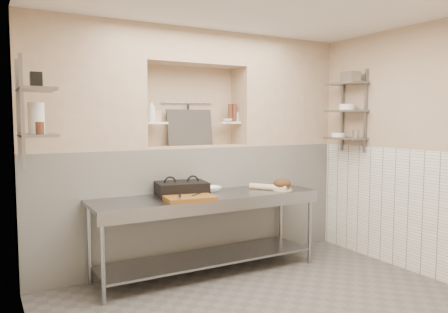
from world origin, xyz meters
TOP-DOWN VIEW (x-y plane):
  - wall_left at (-2.05, 0.00)m, footprint 0.10×3.90m
  - wall_right at (2.05, 0.00)m, footprint 0.10×3.90m
  - wall_back at (0.00, 2.00)m, footprint 4.00×0.10m
  - backwall_lower at (0.00, 1.75)m, footprint 4.00×0.40m
  - alcove_sill at (0.00, 1.75)m, footprint 1.30×0.40m
  - backwall_pillar_left at (-1.33, 1.75)m, footprint 1.35×0.40m
  - backwall_pillar_right at (1.33, 1.75)m, footprint 1.35×0.40m
  - backwall_header at (0.00, 1.75)m, footprint 1.30×0.40m
  - wainscot_left at (-1.99, 0.00)m, footprint 0.02×3.90m
  - wainscot_right at (1.99, 0.00)m, footprint 0.02×3.90m
  - alcove_shelf_left at (-0.50, 1.75)m, footprint 0.28×0.16m
  - alcove_shelf_right at (0.50, 1.75)m, footprint 0.28×0.16m
  - utensil_rail at (0.00, 1.92)m, footprint 0.70×0.02m
  - hanging_steel at (0.00, 1.90)m, footprint 0.02×0.02m
  - splash_panel at (0.00, 1.85)m, footprint 0.60×0.08m
  - shelf_rail_left_a at (-1.98, 1.25)m, footprint 0.03×0.03m
  - shelf_rail_left_b at (-1.98, 0.85)m, footprint 0.03×0.03m
  - wall_shelf_left_lower at (-1.84, 1.05)m, footprint 0.30×0.50m
  - wall_shelf_left_upper at (-1.84, 1.05)m, footprint 0.30×0.50m
  - shelf_rail_right_a at (1.98, 1.25)m, footprint 0.03×0.03m
  - shelf_rail_right_b at (1.98, 0.85)m, footprint 0.03×0.03m
  - wall_shelf_right_lower at (1.84, 1.05)m, footprint 0.30×0.50m
  - wall_shelf_right_mid at (1.84, 1.05)m, footprint 0.30×0.50m
  - wall_shelf_right_upper at (1.84, 1.05)m, footprint 0.30×0.50m
  - prep_table at (-0.09, 1.18)m, footprint 2.60×0.70m
  - panini_press at (-0.35, 1.31)m, footprint 0.61×0.48m
  - cutting_board at (-0.41, 0.99)m, footprint 0.54×0.41m
  - knife_blade at (-0.30, 1.03)m, footprint 0.21×0.17m
  - tongs at (-0.53, 0.97)m, footprint 0.13×0.26m
  - mixing_bowl at (0.06, 1.39)m, footprint 0.27×0.27m
  - rolling_pin at (0.70, 1.15)m, footprint 0.32×0.42m
  - bread_board at (0.84, 1.06)m, footprint 0.23×0.23m
  - bread_loaf at (0.84, 1.06)m, footprint 0.21×0.21m
  - bottle_soap at (-0.54, 1.74)m, footprint 0.12×0.12m
  - jar_alcove at (-0.46, 1.79)m, footprint 0.09×0.09m
  - bowl_alcove at (0.45, 1.69)m, footprint 0.13×0.13m
  - condiment_a at (0.58, 1.74)m, footprint 0.06×0.06m
  - condiment_b at (0.53, 1.76)m, footprint 0.06×0.06m
  - condiment_c at (0.63, 1.78)m, footprint 0.07×0.07m
  - jug_left at (-1.84, 1.12)m, footprint 0.14×0.14m
  - jar_left at (-1.84, 0.88)m, footprint 0.07×0.07m
  - box_left_upper at (-1.84, 1.03)m, footprint 0.10×0.10m
  - bowl_right at (1.84, 1.19)m, footprint 0.18×0.18m
  - canister_right at (1.84, 0.88)m, footprint 0.09×0.09m
  - bowl_right_mid at (1.84, 1.04)m, footprint 0.20×0.20m
  - basket_right at (1.84, 0.99)m, footprint 0.18×0.22m

SIDE VIEW (x-z plane):
  - prep_table at x=-0.09m, z-range 0.19..1.09m
  - backwall_lower at x=0.00m, z-range 0.00..1.40m
  - wainscot_left at x=-1.99m, z-range 0.00..1.40m
  - wainscot_right at x=1.99m, z-range 0.00..1.40m
  - bread_board at x=0.84m, z-range 0.90..0.91m
  - cutting_board at x=-0.41m, z-range 0.90..0.95m
  - mixing_bowl at x=0.06m, z-range 0.90..0.96m
  - rolling_pin at x=0.70m, z-range 0.90..0.97m
  - knife_blade at x=-0.30m, z-range 0.95..0.95m
  - tongs at x=-0.53m, z-range 0.94..0.97m
  - panini_press at x=-0.35m, z-range 0.90..1.05m
  - bread_loaf at x=0.84m, z-range 0.91..1.04m
  - wall_left at x=-2.05m, z-range 0.00..2.80m
  - wall_right at x=2.05m, z-range 0.00..2.80m
  - wall_back at x=0.00m, z-range 0.00..2.80m
  - alcove_sill at x=0.00m, z-range 1.40..1.42m
  - wall_shelf_right_lower at x=1.84m, z-range 1.49..1.51m
  - bowl_right at x=1.84m, z-range 1.51..1.57m
  - canister_right at x=1.84m, z-range 1.51..1.61m
  - wall_shelf_left_lower at x=-1.84m, z-range 1.59..1.61m
  - splash_panel at x=0.00m, z-range 1.42..1.86m
  - jar_left at x=-1.84m, z-range 1.61..1.72m
  - alcove_shelf_left at x=-0.50m, z-range 1.69..1.71m
  - alcove_shelf_right at x=0.50m, z-range 1.69..1.71m
  - bowl_alcove at x=0.45m, z-range 1.71..1.75m
  - jug_left at x=-1.84m, z-range 1.61..1.89m
  - condiment_c at x=0.63m, z-range 1.71..1.84m
  - jar_alcove at x=-0.46m, z-range 1.71..1.85m
  - hanging_steel at x=0.00m, z-range 1.63..1.93m
  - shelf_rail_left_a at x=-1.98m, z-range 1.33..2.27m
  - shelf_rail_left_b at x=-1.98m, z-range 1.33..2.27m
  - condiment_b at x=0.53m, z-range 1.71..1.94m
  - condiment_a at x=0.58m, z-range 1.71..1.94m
  - bottle_soap at x=-0.54m, z-range 1.71..1.96m
  - shelf_rail_right_a at x=1.98m, z-range 1.33..2.38m
  - shelf_rail_right_b at x=1.98m, z-range 1.33..2.38m
  - wall_shelf_right_mid at x=1.84m, z-range 1.84..1.86m
  - bowl_right_mid at x=1.84m, z-range 1.86..1.94m
  - utensil_rail at x=0.00m, z-range 1.94..1.96m
  - wall_shelf_left_upper at x=-1.84m, z-range 1.99..2.01m
  - box_left_upper at x=-1.84m, z-range 2.01..2.15m
  - backwall_pillar_left at x=-1.33m, z-range 1.40..2.80m
  - backwall_pillar_right at x=1.33m, z-range 1.40..2.80m
  - wall_shelf_right_upper at x=1.84m, z-range 2.19..2.21m
  - basket_right at x=1.84m, z-range 2.21..2.34m
  - backwall_header at x=0.00m, z-range 2.40..2.80m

